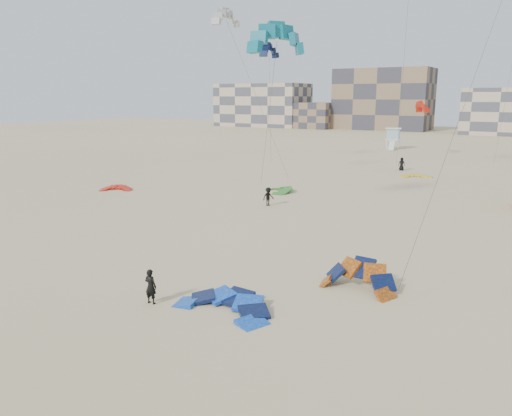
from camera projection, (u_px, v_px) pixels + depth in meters
The scene contains 17 objects.
ground at pixel (170, 290), 25.78m from camera, with size 320.00×320.00×0.00m, color #CFBF8B.
kite_ground_blue at pixel (225, 309), 23.44m from camera, with size 4.54×4.68×1.00m, color blue, non-canonical shape.
kite_ground_orange at pixel (357, 289), 25.89m from camera, with size 3.93×3.25×2.33m, color orange, non-canonical shape.
kite_ground_red at pixel (116, 190), 53.45m from camera, with size 3.15×3.30×0.77m, color #DE0400, non-canonical shape.
kite_ground_green at pixel (280, 192), 52.55m from camera, with size 3.65×3.80×0.93m, color #3F9126, non-canonical shape.
kite_ground_yellow at pixel (416, 177), 62.15m from camera, with size 3.37×3.54×0.41m, color yellow, non-canonical shape.
kitesurfer_main at pixel (151, 286), 23.96m from camera, with size 0.63×0.42×1.74m, color black.
kitesurfer_c at pixel (268, 197), 45.62m from camera, with size 1.09×0.63×1.69m, color black.
kitesurfer_e at pixel (402, 164), 67.47m from camera, with size 0.87×0.56×1.77m, color black.
kite_fly_teal_a at pixel (277, 42), 38.24m from camera, with size 9.17×11.09×14.38m.
kite_fly_grey at pixel (226, 19), 54.11m from camera, with size 9.34×4.13×18.17m.
kite_fly_navy at pixel (269, 52), 71.02m from camera, with size 4.89×6.43×16.39m.
kite_fly_red at pixel (422, 108), 81.83m from camera, with size 7.19×8.65×8.51m.
lifeguard_tower_far at pixel (393, 139), 95.04m from camera, with size 3.32×5.73×3.99m.
condo_west_a at pixel (262, 105), 168.20m from camera, with size 30.00×15.00×14.00m, color #C4AB90.
condo_west_b at pixel (383, 99), 151.08m from camera, with size 28.00×14.00×18.00m, color #846950.
condo_fill_left at pixel (314, 116), 157.16m from camera, with size 12.00×10.00×8.00m, color #846950.
Camera 1 is at (16.27, -18.50, 9.78)m, focal length 35.00 mm.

